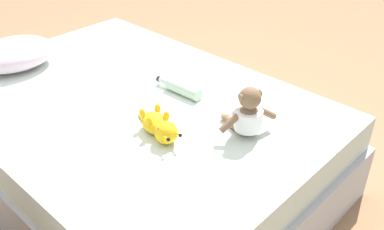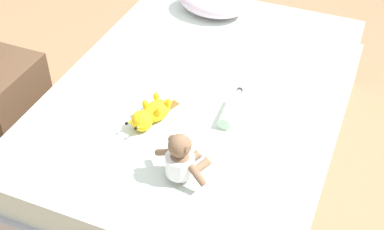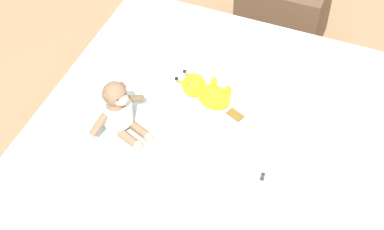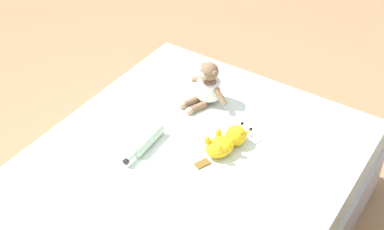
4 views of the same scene
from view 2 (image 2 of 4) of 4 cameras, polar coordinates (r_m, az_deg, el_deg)
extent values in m
plane|color=#93704C|center=(3.00, 0.72, -3.99)|extent=(16.00, 16.00, 0.00)
cube|color=#B2B2B7|center=(2.90, 0.74, -1.91)|extent=(1.42, 2.01, 0.30)
cube|color=silver|center=(2.75, 0.78, 1.73)|extent=(1.38, 1.95, 0.18)
ellipsoid|color=silver|center=(3.29, 2.34, 12.33)|extent=(0.48, 0.39, 0.16)
ellipsoid|color=brown|center=(2.17, -1.31, -5.45)|extent=(0.14, 0.13, 0.15)
cylinder|color=white|center=(2.16, -1.31, -5.35)|extent=(0.16, 0.16, 0.09)
sphere|color=brown|center=(2.09, -1.35, -3.32)|extent=(0.10, 0.10, 0.10)
ellipsoid|color=tan|center=(2.11, -0.57, -2.91)|extent=(0.07, 0.07, 0.04)
sphere|color=black|center=(2.11, -0.97, -2.40)|extent=(0.01, 0.01, 0.01)
sphere|color=black|center=(2.09, -0.27, -2.86)|extent=(0.01, 0.01, 0.01)
cylinder|color=brown|center=(2.10, -2.24, -2.50)|extent=(0.02, 0.03, 0.03)
cylinder|color=brown|center=(2.06, -0.45, -3.68)|extent=(0.02, 0.03, 0.03)
cylinder|color=brown|center=(2.21, -3.09, -4.04)|extent=(0.10, 0.06, 0.08)
cylinder|color=brown|center=(2.11, 0.56, -6.54)|extent=(0.10, 0.06, 0.08)
cylinder|color=brown|center=(2.27, -0.15, -4.83)|extent=(0.07, 0.11, 0.04)
cylinder|color=brown|center=(2.24, 0.97, -5.57)|extent=(0.07, 0.11, 0.04)
sphere|color=tan|center=(2.30, 0.71, -4.18)|extent=(0.04, 0.04, 0.04)
sphere|color=tan|center=(2.27, 1.83, -4.91)|extent=(0.04, 0.04, 0.04)
ellipsoid|color=yellow|center=(2.48, -3.86, 0.48)|extent=(0.15, 0.17, 0.08)
sphere|color=yellow|center=(2.42, -5.44, -0.62)|extent=(0.10, 0.10, 0.10)
cone|color=yellow|center=(2.37, -5.63, -1.24)|extent=(0.04, 0.07, 0.05)
sphere|color=black|center=(2.35, -6.10, -1.45)|extent=(0.02, 0.02, 0.02)
cone|color=yellow|center=(2.40, -6.63, -0.70)|extent=(0.04, 0.07, 0.05)
sphere|color=black|center=(2.38, -7.10, -0.90)|extent=(0.02, 0.02, 0.02)
sphere|color=red|center=(2.38, -4.95, -0.41)|extent=(0.02, 0.02, 0.02)
sphere|color=red|center=(2.42, -6.02, 0.16)|extent=(0.02, 0.02, 0.02)
ellipsoid|color=yellow|center=(2.42, -3.61, 0.41)|extent=(0.03, 0.03, 0.05)
ellipsoid|color=yellow|center=(2.46, -5.10, 1.18)|extent=(0.03, 0.03, 0.05)
ellipsoid|color=yellow|center=(2.46, -2.55, 1.34)|extent=(0.03, 0.03, 0.05)
ellipsoid|color=yellow|center=(2.50, -3.90, 2.01)|extent=(0.03, 0.03, 0.05)
cube|color=brown|center=(2.57, -2.24, 1.08)|extent=(0.06, 0.08, 0.01)
cylinder|color=#B2D1B7|center=(2.49, 4.11, 0.39)|extent=(0.07, 0.21, 0.06)
cylinder|color=#B2D1B7|center=(2.59, 4.94, 2.17)|extent=(0.03, 0.06, 0.02)
cylinder|color=black|center=(2.62, 5.17, 2.65)|extent=(0.03, 0.02, 0.03)
camera|label=1|loc=(2.05, -52.34, 9.88)|focal=40.81mm
camera|label=3|loc=(2.38, 51.29, 33.27)|focal=55.80mm
camera|label=4|loc=(3.74, -7.91, 41.36)|focal=50.14mm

